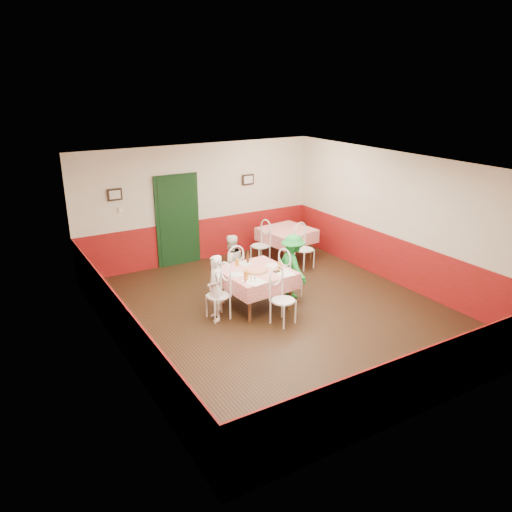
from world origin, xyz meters
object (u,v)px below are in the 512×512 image
chair_far (232,272)px  diner_far (231,264)px  main_table (256,289)px  glass_b (280,266)px  chair_second_b (305,250)px  glass_c (237,262)px  pizza (256,270)px  wallet (277,271)px  glass_a (246,276)px  chair_second_a (260,246)px  diner_left (215,288)px  chair_left (218,296)px  chair_near (283,301)px  beer_bottle (248,258)px  second_table (286,244)px  diner_right (293,266)px  chair_right (291,276)px

chair_far → diner_far: (-0.00, 0.05, 0.17)m
main_table → glass_b: (0.41, -0.19, 0.45)m
chair_second_b → glass_c: (-2.24, -0.84, 0.38)m
pizza → wallet: bearing=-36.0°
glass_a → wallet: (0.69, 0.04, -0.07)m
chair_second_a → diner_left: size_ratio=0.73×
glass_c → wallet: 0.84m
pizza → glass_c: size_ratio=3.10×
chair_second_b → chair_far: bearing=-176.3°
chair_left → pizza: bearing=88.6°
chair_second_a → glass_b: 2.40m
chair_second_b → chair_second_a: bearing=127.7°
chair_near → beer_bottle: (0.00, 1.28, 0.42)m
chair_second_a → glass_b: size_ratio=6.72×
chair_second_b → second_table: bearing=82.7°
chair_second_b → pizza: 2.47m
pizza → diner_left: (-0.88, -0.03, -0.16)m
chair_left → glass_a: 0.65m
glass_a → chair_far: bearing=74.3°
glass_b → wallet: 0.15m
pizza → wallet: size_ratio=3.71×
chair_near → pizza: chair_near is taller
chair_left → diner_right: size_ratio=0.69×
chair_far → glass_c: 0.58m
diner_far → chair_far: bearing=94.3°
main_table → beer_bottle: bearing=81.3°
diner_right → chair_second_a: bearing=-8.7°
wallet → diner_far: 1.23m
main_table → diner_left: size_ratio=0.99×
main_table → chair_right: (0.85, 0.06, 0.08)m
glass_c → diner_far: (0.11, 0.48, -0.21)m
pizza → wallet: (0.31, -0.23, -0.00)m
chair_far → chair_second_a: bearing=-139.5°
beer_bottle → pizza: bearing=-99.8°
chair_second_a → beer_bottle: size_ratio=4.19×
pizza → diner_right: size_ratio=0.31×
chair_right → diner_left: (-1.75, -0.13, 0.17)m
chair_second_b → beer_bottle: (-1.99, -0.83, 0.42)m
chair_near → wallet: 0.70m
diner_far → beer_bottle: bearing=106.1°
diner_left → chair_second_a: bearing=143.4°
chair_right → pizza: (-0.86, -0.10, 0.32)m
chair_second_b → glass_b: (-1.64, -1.45, 0.38)m
diner_left → diner_right: bearing=104.5°
diner_right → pizza: bearing=99.9°
chair_second_a → diner_far: 1.78m
chair_right → wallet: size_ratio=8.18×
glass_a → glass_c: (0.21, 0.73, -0.01)m
second_table → pizza: size_ratio=2.74×
chair_right → beer_bottle: size_ratio=4.19×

